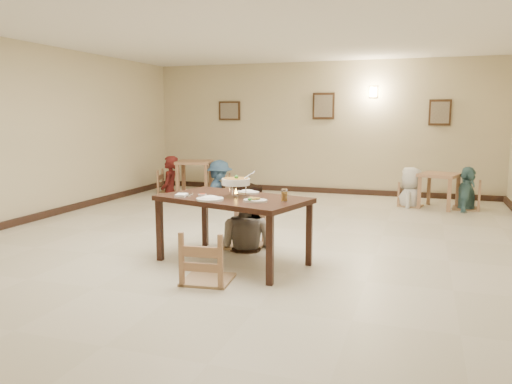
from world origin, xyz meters
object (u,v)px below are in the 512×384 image
(bg_chair_rr, at_px, (467,183))
(bg_diner_c, at_px, (412,167))
(drink_glass, at_px, (284,196))
(bg_diner_b, at_px, (219,160))
(bg_diner_a, at_px, (169,156))
(main_table, at_px, (233,203))
(bg_chair_lr, at_px, (219,175))
(main_diner, at_px, (246,182))
(curry_warmer, at_px, (236,182))
(bg_table_right, at_px, (439,180))
(bg_chair_ll, at_px, (169,171))
(bg_table_left, at_px, (194,167))
(bg_chair_rl, at_px, (411,184))
(chair_near, at_px, (207,232))
(chair_far, at_px, (245,209))
(bg_diner_d, at_px, (468,167))

(bg_chair_rr, height_order, bg_diner_c, bg_diner_c)
(drink_glass, height_order, bg_diner_b, bg_diner_b)
(bg_diner_a, bearing_deg, main_table, 21.21)
(bg_chair_lr, xyz_separation_m, bg_chair_rr, (5.13, 0.03, 0.05))
(main_diner, xyz_separation_m, curry_warmer, (0.12, -0.68, 0.10))
(bg_table_right, distance_m, bg_diner_a, 5.89)
(drink_glass, bearing_deg, bg_chair_ll, 130.18)
(main_table, xyz_separation_m, bg_table_right, (2.47, 4.68, -0.19))
(bg_table_left, distance_m, bg_chair_ll, 0.64)
(main_table, distance_m, drink_glass, 0.70)
(bg_chair_rl, xyz_separation_m, bg_diner_c, (0.00, 0.00, 0.33))
(bg_diner_c, bearing_deg, bg_chair_ll, -81.09)
(bg_table_right, height_order, bg_chair_rl, bg_chair_rl)
(bg_table_left, bearing_deg, bg_chair_rl, -0.29)
(drink_glass, bearing_deg, bg_table_left, 125.39)
(main_table, height_order, bg_chair_rl, bg_chair_rl)
(main_table, height_order, chair_near, chair_near)
(bg_table_left, bearing_deg, bg_chair_lr, -4.07)
(chair_far, distance_m, bg_table_left, 4.78)
(bg_table_right, height_order, bg_diner_a, bg_diner_a)
(bg_chair_rr, relative_size, bg_diner_d, 0.63)
(main_diner, distance_m, bg_diner_d, 5.06)
(bg_diner_c, bearing_deg, main_table, -13.67)
(chair_far, relative_size, bg_chair_rr, 1.02)
(chair_far, xyz_separation_m, bg_chair_rr, (3.10, 3.96, -0.01))
(bg_table_right, xyz_separation_m, bg_diner_b, (-4.62, 0.02, 0.26))
(bg_table_left, height_order, bg_chair_ll, bg_chair_ll)
(bg_chair_lr, bearing_deg, bg_diner_a, -100.19)
(bg_diner_c, bearing_deg, bg_table_left, -81.41)
(chair_near, bearing_deg, curry_warmer, -100.33)
(bg_table_right, bearing_deg, bg_chair_rl, 175.51)
(bg_table_right, bearing_deg, bg_table_left, 179.30)
(chair_far, height_order, curry_warmer, curry_warmer)
(main_table, relative_size, curry_warmer, 5.10)
(main_diner, distance_m, bg_table_right, 4.74)
(main_table, height_order, bg_diner_d, bg_diner_d)
(bg_table_left, xyz_separation_m, bg_diner_d, (5.76, -0.02, 0.19))
(bg_chair_rr, bearing_deg, curry_warmer, -26.73)
(main_diner, distance_m, bg_chair_rl, 4.53)
(bg_diner_c, xyz_separation_m, bg_diner_d, (1.02, 0.01, 0.04))
(bg_diner_c, height_order, bg_diner_d, bg_diner_d)
(main_diner, relative_size, bg_diner_b, 1.12)
(main_table, height_order, curry_warmer, curry_warmer)
(bg_table_right, height_order, bg_chair_rr, bg_chair_rr)
(bg_chair_ll, distance_m, bg_diner_c, 5.37)
(main_table, relative_size, drink_glass, 13.69)
(bg_chair_ll, relative_size, bg_chair_rl, 1.13)
(bg_diner_b, distance_m, bg_diner_d, 5.13)
(curry_warmer, bearing_deg, bg_diner_b, 115.00)
(bg_table_left, relative_size, bg_diner_c, 0.60)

